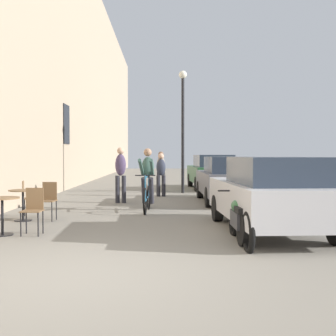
{
  "coord_description": "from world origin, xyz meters",
  "views": [
    {
      "loc": [
        0.96,
        -5.49,
        1.52
      ],
      "look_at": [
        1.25,
        14.82,
        0.92
      ],
      "focal_mm": 46.38,
      "sensor_mm": 36.0,
      "label": 1
    }
  ],
  "objects_px": {
    "cafe_chair_mid_toward_street": "(28,196)",
    "pedestrian_mid": "(161,172)",
    "cafe_chair_near_toward_wall": "(33,208)",
    "cafe_table_mid": "(23,198)",
    "cafe_table_near": "(2,208)",
    "cyclist_on_bicycle": "(147,181)",
    "street_lamp": "(183,116)",
    "parked_car_second": "(229,179)",
    "parked_motorcycle": "(240,219)",
    "pedestrian_near": "(121,172)",
    "pedestrian_far": "(161,169)",
    "cafe_chair_mid_toward_wall": "(48,198)",
    "parked_car_nearest": "(270,193)",
    "parked_car_third": "(212,171)"
  },
  "relations": [
    {
      "from": "parked_motorcycle",
      "to": "pedestrian_far",
      "type": "bearing_deg",
      "value": 97.45
    },
    {
      "from": "cyclist_on_bicycle",
      "to": "parked_motorcycle",
      "type": "height_order",
      "value": "cyclist_on_bicycle"
    },
    {
      "from": "pedestrian_mid",
      "to": "street_lamp",
      "type": "distance_m",
      "value": 2.78
    },
    {
      "from": "street_lamp",
      "to": "cafe_table_near",
      "type": "bearing_deg",
      "value": -112.96
    },
    {
      "from": "pedestrian_near",
      "to": "cyclist_on_bicycle",
      "type": "bearing_deg",
      "value": -65.35
    },
    {
      "from": "cafe_chair_mid_toward_wall",
      "to": "parked_car_second",
      "type": "height_order",
      "value": "parked_car_second"
    },
    {
      "from": "cafe_chair_mid_toward_wall",
      "to": "parked_car_third",
      "type": "relative_size",
      "value": 0.2
    },
    {
      "from": "cafe_table_near",
      "to": "cyclist_on_bicycle",
      "type": "relative_size",
      "value": 0.41
    },
    {
      "from": "cafe_table_mid",
      "to": "pedestrian_far",
      "type": "bearing_deg",
      "value": 68.72
    },
    {
      "from": "cafe_chair_mid_toward_street",
      "to": "parked_car_second",
      "type": "bearing_deg",
      "value": 30.18
    },
    {
      "from": "cafe_table_near",
      "to": "street_lamp",
      "type": "distance_m",
      "value": 10.28
    },
    {
      "from": "cafe_table_mid",
      "to": "parked_car_third",
      "type": "relative_size",
      "value": 0.16
    },
    {
      "from": "street_lamp",
      "to": "parked_car_second",
      "type": "xyz_separation_m",
      "value": [
        1.3,
        -3.59,
        -2.34
      ]
    },
    {
      "from": "pedestrian_far",
      "to": "parked_car_third",
      "type": "distance_m",
      "value": 2.61
    },
    {
      "from": "pedestrian_mid",
      "to": "street_lamp",
      "type": "xyz_separation_m",
      "value": [
        0.88,
        1.44,
        2.21
      ]
    },
    {
      "from": "cafe_chair_near_toward_wall",
      "to": "street_lamp",
      "type": "height_order",
      "value": "street_lamp"
    },
    {
      "from": "parked_car_third",
      "to": "parked_motorcycle",
      "type": "height_order",
      "value": "parked_car_third"
    },
    {
      "from": "cafe_chair_mid_toward_wall",
      "to": "cafe_chair_mid_toward_street",
      "type": "bearing_deg",
      "value": 140.76
    },
    {
      "from": "pedestrian_far",
      "to": "parked_car_nearest",
      "type": "relative_size",
      "value": 0.39
    },
    {
      "from": "cafe_table_near",
      "to": "pedestrian_near",
      "type": "height_order",
      "value": "pedestrian_near"
    },
    {
      "from": "cyclist_on_bicycle",
      "to": "parked_car_nearest",
      "type": "height_order",
      "value": "cyclist_on_bicycle"
    },
    {
      "from": "pedestrian_far",
      "to": "parked_car_nearest",
      "type": "bearing_deg",
      "value": -77.48
    },
    {
      "from": "pedestrian_mid",
      "to": "parked_motorcycle",
      "type": "height_order",
      "value": "pedestrian_mid"
    },
    {
      "from": "cafe_chair_near_toward_wall",
      "to": "pedestrian_near",
      "type": "height_order",
      "value": "pedestrian_near"
    },
    {
      "from": "pedestrian_far",
      "to": "parked_motorcycle",
      "type": "bearing_deg",
      "value": -82.55
    },
    {
      "from": "cafe_chair_near_toward_wall",
      "to": "cafe_table_mid",
      "type": "distance_m",
      "value": 1.89
    },
    {
      "from": "cafe_table_mid",
      "to": "cafe_chair_mid_toward_street",
      "type": "height_order",
      "value": "cafe_chair_mid_toward_street"
    },
    {
      "from": "cafe_table_mid",
      "to": "parked_motorcycle",
      "type": "height_order",
      "value": "parked_motorcycle"
    },
    {
      "from": "pedestrian_near",
      "to": "parked_motorcycle",
      "type": "relative_size",
      "value": 0.82
    },
    {
      "from": "cafe_chair_mid_toward_street",
      "to": "pedestrian_mid",
      "type": "height_order",
      "value": "pedestrian_mid"
    },
    {
      "from": "cafe_chair_near_toward_wall",
      "to": "cafe_chair_mid_toward_street",
      "type": "height_order",
      "value": "same"
    },
    {
      "from": "cafe_chair_mid_toward_street",
      "to": "street_lamp",
      "type": "distance_m",
      "value": 8.33
    },
    {
      "from": "parked_car_nearest",
      "to": "parked_car_second",
      "type": "xyz_separation_m",
      "value": [
        0.01,
        5.34,
        -0.01
      ]
    },
    {
      "from": "cyclist_on_bicycle",
      "to": "cafe_table_near",
      "type": "bearing_deg",
      "value": -126.8
    },
    {
      "from": "cyclist_on_bicycle",
      "to": "parked_car_third",
      "type": "distance_m",
      "value": 8.15
    },
    {
      "from": "cafe_table_mid",
      "to": "pedestrian_near",
      "type": "xyz_separation_m",
      "value": [
        1.91,
        3.72,
        0.48
      ]
    },
    {
      "from": "cafe_chair_mid_toward_street",
      "to": "cafe_chair_mid_toward_wall",
      "type": "distance_m",
      "value": 0.83
    },
    {
      "from": "street_lamp",
      "to": "parked_motorcycle",
      "type": "distance_m",
      "value": 10.28
    },
    {
      "from": "cafe_chair_mid_toward_street",
      "to": "cyclist_on_bicycle",
      "type": "xyz_separation_m",
      "value": [
        2.9,
        1.12,
        0.29
      ]
    },
    {
      "from": "cafe_chair_near_toward_wall",
      "to": "pedestrian_near",
      "type": "relative_size",
      "value": 0.5
    },
    {
      "from": "pedestrian_near",
      "to": "pedestrian_mid",
      "type": "distance_m",
      "value": 2.54
    },
    {
      "from": "cafe_table_near",
      "to": "cafe_chair_mid_toward_street",
      "type": "xyz_separation_m",
      "value": [
        -0.26,
        2.41,
        -0.0
      ]
    },
    {
      "from": "cafe_table_near",
      "to": "parked_car_nearest",
      "type": "distance_m",
      "value": 5.18
    },
    {
      "from": "pedestrian_mid",
      "to": "cyclist_on_bicycle",
      "type": "bearing_deg",
      "value": -94.95
    },
    {
      "from": "cafe_table_near",
      "to": "pedestrian_near",
      "type": "xyz_separation_m",
      "value": [
        1.73,
        5.53,
        0.48
      ]
    },
    {
      "from": "cafe_chair_mid_toward_street",
      "to": "pedestrian_far",
      "type": "relative_size",
      "value": 0.53
    },
    {
      "from": "cafe_table_near",
      "to": "pedestrian_mid",
      "type": "height_order",
      "value": "pedestrian_mid"
    },
    {
      "from": "pedestrian_far",
      "to": "cyclist_on_bicycle",
      "type": "bearing_deg",
      "value": -93.16
    },
    {
      "from": "pedestrian_mid",
      "to": "pedestrian_far",
      "type": "xyz_separation_m",
      "value": [
        -0.01,
        2.26,
        0.05
      ]
    },
    {
      "from": "pedestrian_mid",
      "to": "parked_car_nearest",
      "type": "bearing_deg",
      "value": -73.92
    }
  ]
}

